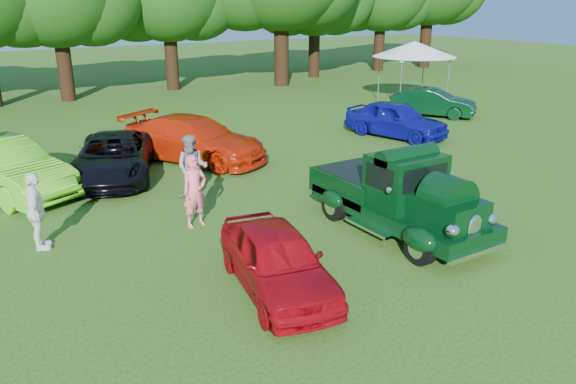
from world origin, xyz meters
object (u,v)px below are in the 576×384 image
back_car_lime (3,168)px  canopy_tent (414,49)px  back_car_black (114,157)px  back_car_blue (396,119)px  back_car_green (433,103)px  spectator_grey (192,167)px  spectator_white (36,212)px  spectator_pink (195,191)px  back_car_orange (195,139)px  red_convertible (277,260)px  hero_pickup (398,197)px

back_car_lime → canopy_tent: bearing=-10.6°
back_car_black → canopy_tent: bearing=38.2°
back_car_blue → back_car_green: size_ratio=1.08×
back_car_lime → spectator_grey: (4.43, -3.12, 0.10)m
back_car_black → back_car_green: back_car_black is taller
back_car_green → spectator_white: spectator_white is taller
spectator_pink → spectator_white: 3.57m
back_car_lime → back_car_orange: size_ratio=0.93×
red_convertible → back_car_orange: 9.64m
back_car_black → back_car_blue: 11.29m
back_car_orange → back_car_blue: 8.41m
back_car_lime → spectator_white: spectator_white is taller
back_car_lime → spectator_pink: bearing=-77.3°
hero_pickup → spectator_pink: bearing=144.1°
spectator_white → canopy_tent: size_ratio=0.33×
back_car_orange → spectator_grey: 3.94m
spectator_pink → back_car_lime: bearing=119.3°
spectator_pink → canopy_tent: canopy_tent is taller
spectator_white → back_car_green: bearing=-58.6°
back_car_orange → spectator_pink: size_ratio=2.94×
spectator_pink → spectator_grey: (0.75, 1.90, 0.01)m
red_convertible → canopy_tent: (16.79, 13.58, 2.19)m
hero_pickup → spectator_pink: hero_pickup is taller
red_convertible → spectator_grey: 5.82m
back_car_green → canopy_tent: (1.61, 3.07, 2.18)m
back_car_orange → canopy_tent: (14.40, 4.24, 2.07)m
back_car_lime → back_car_orange: 6.07m
back_car_green → spectator_white: bearing=165.2°
back_car_green → back_car_orange: bearing=152.5°
back_car_lime → spectator_grey: spectator_grey is taller
red_convertible → spectator_grey: size_ratio=2.05×
back_car_lime → back_car_black: size_ratio=1.00×
spectator_grey → canopy_tent: size_ratio=0.34×
spectator_grey → canopy_tent: (16.02, 7.82, 1.92)m
back_car_green → canopy_tent: 4.09m
red_convertible → spectator_white: bearing=139.4°
spectator_white → spectator_grey: bearing=-59.8°
spectator_pink → spectator_grey: spectator_grey is taller
red_convertible → back_car_lime: size_ratio=0.76×
back_car_lime → canopy_tent: canopy_tent is taller
spectator_white → canopy_tent: (20.30, 9.09, 1.94)m
back_car_orange → red_convertible: bearing=-133.5°
spectator_grey → canopy_tent: bearing=62.4°
back_car_black → canopy_tent: size_ratio=0.90×
back_car_orange → spectator_grey: (-1.62, -3.58, 0.15)m
back_car_blue → spectator_grey: bearing=179.6°
back_car_lime → back_car_orange: back_car_lime is taller
spectator_pink → back_car_orange: bearing=59.7°
red_convertible → back_car_blue: size_ratio=0.88×
back_car_blue → spectator_pink: spectator_pink is taller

